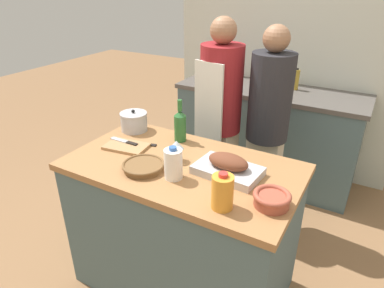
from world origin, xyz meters
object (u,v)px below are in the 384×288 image
mixing_bowl (272,199)px  wicker_basket (143,166)px  juice_jug (222,192)px  person_cook_guest (268,123)px  cutting_board (126,146)px  wine_glass_left (176,146)px  knife_chef (125,141)px  stock_pot (134,122)px  condiment_bottle_short (296,80)px  stand_mixer (216,70)px  wine_bottle_green (180,125)px  person_cook_aproned (220,115)px  knife_paring (147,145)px  roasting_pan (228,167)px  milk_jug (173,164)px  condiment_bottle_tall (272,80)px

mixing_bowl → wicker_basket: bearing=-177.6°
juice_jug → person_cook_guest: (-0.16, 1.13, -0.11)m
cutting_board → wine_glass_left: 0.37m
wine_glass_left → knife_chef: wine_glass_left is taller
stock_pot → condiment_bottle_short: condiment_bottle_short is taller
stand_mixer → condiment_bottle_short: stand_mixer is taller
mixing_bowl → wine_bottle_green: wine_bottle_green is taller
cutting_board → wine_glass_left: wine_glass_left is taller
condiment_bottle_short → person_cook_aproned: 0.96m
wine_bottle_green → knife_paring: size_ratio=2.02×
roasting_pan → milk_jug: size_ratio=2.01×
milk_jug → condiment_bottle_short: bearing=85.0°
knife_chef → knife_paring: (0.12, 0.06, -0.02)m
knife_chef → stock_pot: bearing=113.2°
wicker_basket → mixing_bowl: size_ratio=1.32×
milk_jug → condiment_bottle_tall: condiment_bottle_tall is taller
roasting_pan → person_cook_aproned: person_cook_aproned is taller
condiment_bottle_short → milk_jug: bearing=-95.0°
wine_glass_left → knife_paring: 0.30m
stock_pot → wine_glass_left: stock_pot is taller
wine_glass_left → mixing_bowl: bearing=-13.5°
knife_paring → stand_mixer: bearing=98.8°
cutting_board → condiment_bottle_tall: size_ratio=1.30×
mixing_bowl → wine_glass_left: size_ratio=1.40×
cutting_board → knife_paring: size_ratio=2.05×
person_cook_aproned → condiment_bottle_short: bearing=80.3°
wicker_basket → knife_chef: (-0.29, 0.19, -0.00)m
juice_jug → wine_bottle_green: 0.75m
knife_paring → stand_mixer: stand_mixer is taller
roasting_pan → person_cook_aproned: 0.88m
roasting_pan → knife_paring: 0.60m
roasting_pan → condiment_bottle_short: condiment_bottle_short is taller
mixing_bowl → condiment_bottle_short: (-0.37, 1.82, 0.07)m
milk_jug → stock_pot: bearing=145.6°
stand_mixer → wine_glass_left: bearing=-71.9°
cutting_board → knife_paring: (0.09, 0.09, -0.01)m
cutting_board → juice_jug: bearing=-18.3°
stock_pot → person_cook_guest: size_ratio=0.12×
roasting_pan → wine_bottle_green: (-0.44, 0.23, 0.06)m
knife_paring → wine_bottle_green: bearing=47.7°
condiment_bottle_tall → person_cook_guest: 0.72m
wine_bottle_green → stand_mixer: size_ratio=0.89×
milk_jug → stand_mixer: stand_mixer is taller
knife_chef → person_cook_aproned: size_ratio=0.13×
stock_pot → person_cook_guest: (0.75, 0.64, -0.09)m
juice_jug → knife_chef: bearing=160.4°
knife_chef → condiment_bottle_short: bearing=68.8°
wine_bottle_green → knife_chef: size_ratio=1.35×
milk_jug → stand_mixer: size_ratio=0.59×
condiment_bottle_short → condiment_bottle_tall: bearing=-144.2°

